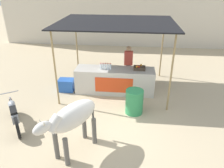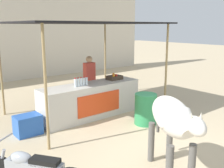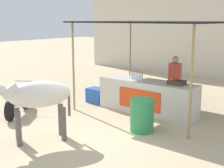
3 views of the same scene
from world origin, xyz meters
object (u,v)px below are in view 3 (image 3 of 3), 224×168
Objects in this scene: fruit_crate at (177,82)px; motorcycle_parked at (18,100)px; vendor_behind_counter at (174,83)px; water_barrel at (142,115)px; cooler_box at (96,95)px; stall_counter at (147,97)px; cow at (36,96)px.

fruit_crate is 4.54m from motorcycle_parked.
water_barrel is at bearing -82.34° from vendor_behind_counter.
cooler_box is at bearing -177.07° from fruit_crate.
stall_counter is at bearing -122.59° from vendor_behind_counter.
stall_counter is 1.97× the size of motorcycle_parked.
cow is at bearing -126.82° from water_barrel.
cow is at bearing -101.96° from stall_counter.
vendor_behind_counter is at bearing 19.52° from cooler_box.
cooler_box is (-2.40, -0.85, -0.61)m from vendor_behind_counter.
cow reaches higher than water_barrel.
stall_counter is 3.75m from motorcycle_parked.
water_barrel is at bearing -25.99° from cooler_box.
cooler_box is at bearing 154.01° from water_barrel.
vendor_behind_counter reaches higher than cooler_box.
stall_counter is 6.82× the size of fruit_crate.
fruit_crate is at bearing 64.65° from cow.
fruit_crate is 0.25× the size of cow.
fruit_crate is 0.54× the size of water_barrel.
cooler_box is (-2.83, -0.14, -0.79)m from fruit_crate.
cooler_box is 3.00m from water_barrel.
cow is (-1.63, -3.45, 0.00)m from fruit_crate.
vendor_behind_counter is 2.62m from cooler_box.
stall_counter is 3.52m from cow.
cooler_box is 2.56m from motorcycle_parked.
stall_counter is 1.72× the size of cow.
water_barrel reaches higher than cooler_box.
stall_counter is at bearing 78.04° from cow.
cow is at bearing -115.35° from fruit_crate.
fruit_crate is at bearing 2.98° from stall_counter.
water_barrel is at bearing 53.18° from cow.
fruit_crate is at bearing 2.93° from cooler_box.
vendor_behind_counter is 1.08× the size of motorcycle_parked.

